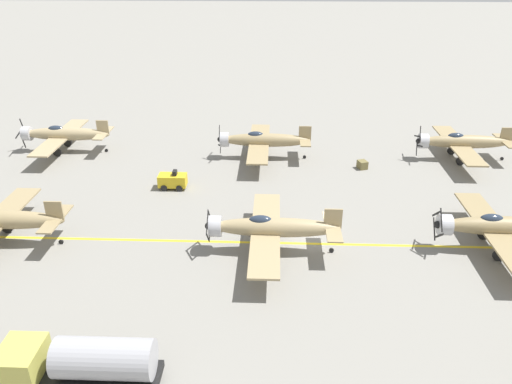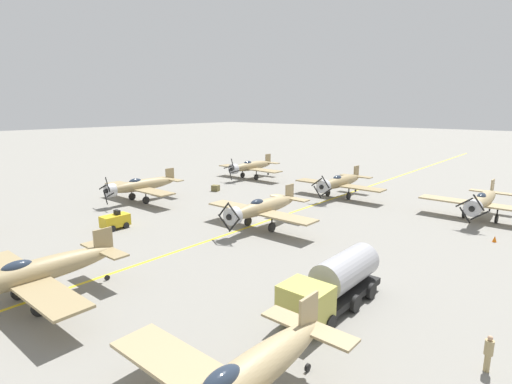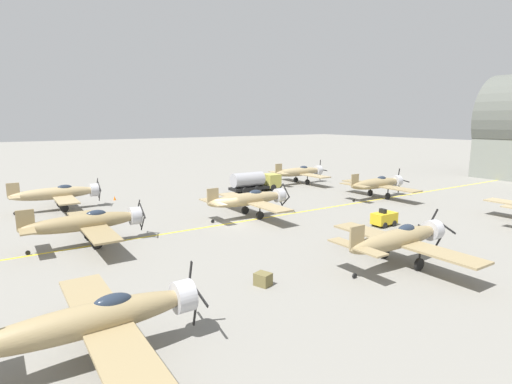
{
  "view_description": "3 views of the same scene",
  "coord_description": "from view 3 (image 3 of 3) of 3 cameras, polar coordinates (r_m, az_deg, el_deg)",
  "views": [
    {
      "loc": [
        -32.77,
        2.96,
        20.3
      ],
      "look_at": [
        0.7,
        4.3,
        3.99
      ],
      "focal_mm": 35.0,
      "sensor_mm": 36.0,
      "label": 1
    },
    {
      "loc": [
        -24.79,
        31.82,
        11.47
      ],
      "look_at": [
        -0.55,
        3.35,
        3.51
      ],
      "focal_mm": 28.0,
      "sensor_mm": 36.0,
      "label": 2
    },
    {
      "loc": [
        34.91,
        -19.87,
        10.49
      ],
      "look_at": [
        0.24,
        3.09,
        3.04
      ],
      "focal_mm": 28.0,
      "sensor_mm": 36.0,
      "label": 3
    }
  ],
  "objects": [
    {
      "name": "ground_plane",
      "position": [
        41.52,
        -3.75,
        -4.5
      ],
      "size": [
        400.0,
        400.0,
        0.0
      ],
      "primitive_type": "plane",
      "color": "gray"
    },
    {
      "name": "taxiway_stripe",
      "position": [
        41.52,
        -3.75,
        -4.49
      ],
      "size": [
        0.3,
        160.0,
        0.01
      ],
      "primitive_type": "cube",
      "color": "yellow",
      "rests_on": "ground"
    },
    {
      "name": "airplane_near_left",
      "position": [
        52.6,
        -26.42,
        -0.18
      ],
      "size": [
        12.0,
        9.98,
        3.65
      ],
      "rotation": [
        0.0,
        0.0,
        -0.31
      ],
      "color": "tan",
      "rests_on": "ground"
    },
    {
      "name": "airplane_far_center",
      "position": [
        57.0,
        16.99,
        1.16
      ],
      "size": [
        12.0,
        9.98,
        3.8
      ],
      "rotation": [
        0.0,
        0.0,
        -0.24
      ],
      "color": "#98835B",
      "rests_on": "ground"
    },
    {
      "name": "airplane_mid_right",
      "position": [
        31.05,
        19.81,
        -6.31
      ],
      "size": [
        12.0,
        9.98,
        3.68
      ],
      "rotation": [
        0.0,
        0.0,
        0.22
      ],
      "color": "#99845B",
      "rests_on": "ground"
    },
    {
      "name": "airplane_far_left",
      "position": [
        67.38,
        6.32,
        2.87
      ],
      "size": [
        12.0,
        9.98,
        3.8
      ],
      "rotation": [
        0.0,
        0.0,
        -0.25
      ],
      "color": "tan",
      "rests_on": "ground"
    },
    {
      "name": "airplane_near_center",
      "position": [
        36.71,
        -22.95,
        -4.01
      ],
      "size": [
        12.0,
        9.98,
        3.65
      ],
      "rotation": [
        0.0,
        0.0,
        -0.22
      ],
      "color": "#917D54",
      "rests_on": "ground"
    },
    {
      "name": "airplane_near_right",
      "position": [
        19.41,
        -21.85,
        -16.52
      ],
      "size": [
        12.0,
        9.98,
        3.75
      ],
      "rotation": [
        0.0,
        0.0,
        0.21
      ],
      "color": "#968259",
      "rests_on": "ground"
    },
    {
      "name": "airplane_mid_center",
      "position": [
        43.64,
        -0.92,
        -1.04
      ],
      "size": [
        12.0,
        9.98,
        3.65
      ],
      "rotation": [
        0.0,
        0.0,
        0.19
      ],
      "color": "tan",
      "rests_on": "ground"
    },
    {
      "name": "fuel_tanker",
      "position": [
        59.7,
        -0.09,
        1.51
      ],
      "size": [
        2.68,
        8.0,
        2.98
      ],
      "color": "black",
      "rests_on": "ground"
    },
    {
      "name": "tow_tractor",
      "position": [
        42.31,
        17.83,
        -3.59
      ],
      "size": [
        1.57,
        2.6,
        1.79
      ],
      "color": "gold",
      "rests_on": "ground"
    },
    {
      "name": "ground_crew_walking",
      "position": [
        66.91,
        -3.45,
        1.94
      ],
      "size": [
        0.38,
        0.38,
        1.73
      ],
      "color": "tan",
      "rests_on": "ground"
    },
    {
      "name": "supply_crate_by_tanker",
      "position": [
        26.31,
        1.01,
        -12.35
      ],
      "size": [
        1.22,
        1.12,
        0.83
      ],
      "primitive_type": "cube",
      "rotation": [
        0.0,
        0.0,
        0.34
      ],
      "color": "brown",
      "rests_on": "ground"
    },
    {
      "name": "traffic_cone",
      "position": [
        56.6,
        -19.54,
        -0.83
      ],
      "size": [
        0.36,
        0.36,
        0.55
      ],
      "primitive_type": "cone",
      "color": "orange",
      "rests_on": "ground"
    }
  ]
}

